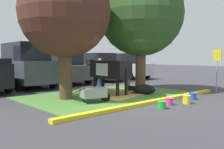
{
  "coord_description": "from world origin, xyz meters",
  "views": [
    {
      "loc": [
        -6.98,
        -5.94,
        1.71
      ],
      "look_at": [
        0.84,
        2.55,
        0.9
      ],
      "focal_mm": 39.36,
      "sensor_mm": 36.0,
      "label": 1
    }
  ],
  "objects_px": {
    "parking_sign": "(217,62)",
    "suv_black": "(25,65)",
    "cow_holstein": "(108,70)",
    "calf_lying": "(143,89)",
    "sedan_silver": "(126,66)",
    "person_handler": "(100,73)",
    "bucket_blue": "(192,96)",
    "wheelbarrow": "(94,93)",
    "person_visitor_near": "(127,73)",
    "sedan_red": "(98,67)",
    "shade_tree_left": "(65,12)",
    "sedan_blue": "(64,68)",
    "bucket_pink": "(169,101)",
    "bucket_green": "(162,105)",
    "bucket_yellow": "(187,99)",
    "shade_tree_right": "(141,14)"
  },
  "relations": [
    {
      "from": "parking_sign",
      "to": "bucket_green",
      "type": "height_order",
      "value": "parking_sign"
    },
    {
      "from": "bucket_yellow",
      "to": "sedan_silver",
      "type": "height_order",
      "value": "sedan_silver"
    },
    {
      "from": "cow_holstein",
      "to": "sedan_blue",
      "type": "height_order",
      "value": "sedan_blue"
    },
    {
      "from": "calf_lying",
      "to": "wheelbarrow",
      "type": "distance_m",
      "value": 2.97
    },
    {
      "from": "wheelbarrow",
      "to": "cow_holstein",
      "type": "bearing_deg",
      "value": 34.84
    },
    {
      "from": "parking_sign",
      "to": "suv_black",
      "type": "distance_m",
      "value": 10.29
    },
    {
      "from": "calf_lying",
      "to": "suv_black",
      "type": "xyz_separation_m",
      "value": [
        -2.81,
        6.36,
        1.03
      ]
    },
    {
      "from": "shade_tree_right",
      "to": "cow_holstein",
      "type": "relative_size",
      "value": 1.89
    },
    {
      "from": "cow_holstein",
      "to": "calf_lying",
      "type": "relative_size",
      "value": 2.37
    },
    {
      "from": "person_handler",
      "to": "suv_black",
      "type": "distance_m",
      "value": 4.55
    },
    {
      "from": "shade_tree_right",
      "to": "bucket_yellow",
      "type": "bearing_deg",
      "value": -110.82
    },
    {
      "from": "bucket_green",
      "to": "bucket_pink",
      "type": "relative_size",
      "value": 1.05
    },
    {
      "from": "wheelbarrow",
      "to": "bucket_blue",
      "type": "bearing_deg",
      "value": -31.08
    },
    {
      "from": "calf_lying",
      "to": "sedan_silver",
      "type": "xyz_separation_m",
      "value": [
        5.64,
        6.57,
        0.75
      ]
    },
    {
      "from": "shade_tree_right",
      "to": "suv_black",
      "type": "height_order",
      "value": "shade_tree_right"
    },
    {
      "from": "sedan_silver",
      "to": "person_handler",
      "type": "bearing_deg",
      "value": -146.23
    },
    {
      "from": "parking_sign",
      "to": "sedan_silver",
      "type": "bearing_deg",
      "value": 74.19
    },
    {
      "from": "shade_tree_left",
      "to": "shade_tree_right",
      "type": "distance_m",
      "value": 4.07
    },
    {
      "from": "bucket_pink",
      "to": "shade_tree_left",
      "type": "bearing_deg",
      "value": 120.72
    },
    {
      "from": "person_handler",
      "to": "wheelbarrow",
      "type": "bearing_deg",
      "value": -133.62
    },
    {
      "from": "person_visitor_near",
      "to": "suv_black",
      "type": "height_order",
      "value": "suv_black"
    },
    {
      "from": "sedan_blue",
      "to": "sedan_red",
      "type": "relative_size",
      "value": 1.0
    },
    {
      "from": "cow_holstein",
      "to": "sedan_red",
      "type": "bearing_deg",
      "value": 54.59
    },
    {
      "from": "person_handler",
      "to": "sedan_silver",
      "type": "height_order",
      "value": "sedan_silver"
    },
    {
      "from": "shade_tree_right",
      "to": "person_handler",
      "type": "height_order",
      "value": "shade_tree_right"
    },
    {
      "from": "calf_lying",
      "to": "suv_black",
      "type": "distance_m",
      "value": 7.03
    },
    {
      "from": "bucket_green",
      "to": "bucket_yellow",
      "type": "xyz_separation_m",
      "value": [
        1.38,
        -0.1,
        0.03
      ]
    },
    {
      "from": "shade_tree_left",
      "to": "bucket_yellow",
      "type": "xyz_separation_m",
      "value": [
        2.75,
        -3.84,
        -3.33
      ]
    },
    {
      "from": "bucket_yellow",
      "to": "sedan_silver",
      "type": "bearing_deg",
      "value": 55.82
    },
    {
      "from": "cow_holstein",
      "to": "sedan_silver",
      "type": "bearing_deg",
      "value": 38.67
    },
    {
      "from": "person_handler",
      "to": "person_visitor_near",
      "type": "height_order",
      "value": "person_visitor_near"
    },
    {
      "from": "bucket_pink",
      "to": "bucket_green",
      "type": "bearing_deg",
      "value": -164.4
    },
    {
      "from": "shade_tree_left",
      "to": "sedan_blue",
      "type": "xyz_separation_m",
      "value": [
        3.28,
        5.43,
        -2.51
      ]
    },
    {
      "from": "sedan_red",
      "to": "sedan_silver",
      "type": "distance_m",
      "value": 2.82
    },
    {
      "from": "parking_sign",
      "to": "sedan_silver",
      "type": "distance_m",
      "value": 8.88
    },
    {
      "from": "calf_lying",
      "to": "person_visitor_near",
      "type": "distance_m",
      "value": 1.7
    },
    {
      "from": "shade_tree_left",
      "to": "sedan_blue",
      "type": "height_order",
      "value": "shade_tree_left"
    },
    {
      "from": "bucket_green",
      "to": "sedan_silver",
      "type": "distance_m",
      "value": 11.83
    },
    {
      "from": "calf_lying",
      "to": "sedan_silver",
      "type": "relative_size",
      "value": 0.3
    },
    {
      "from": "bucket_green",
      "to": "sedan_blue",
      "type": "xyz_separation_m",
      "value": [
        1.9,
        9.17,
        0.85
      ]
    },
    {
      "from": "person_handler",
      "to": "bucket_blue",
      "type": "xyz_separation_m",
      "value": [
        1.01,
        -4.66,
        -0.75
      ]
    },
    {
      "from": "calf_lying",
      "to": "bucket_green",
      "type": "bearing_deg",
      "value": -128.23
    },
    {
      "from": "suv_black",
      "to": "sedan_silver",
      "type": "xyz_separation_m",
      "value": [
        8.45,
        0.2,
        -0.29
      ]
    },
    {
      "from": "suv_black",
      "to": "sedan_red",
      "type": "relative_size",
      "value": 1.05
    },
    {
      "from": "person_visitor_near",
      "to": "sedan_blue",
      "type": "xyz_separation_m",
      "value": [
        -0.55,
        5.22,
        0.08
      ]
    },
    {
      "from": "shade_tree_right",
      "to": "bucket_yellow",
      "type": "distance_m",
      "value": 5.11
    },
    {
      "from": "shade_tree_right",
      "to": "parking_sign",
      "type": "height_order",
      "value": "shade_tree_right"
    },
    {
      "from": "person_visitor_near",
      "to": "person_handler",
      "type": "bearing_deg",
      "value": 136.39
    },
    {
      "from": "bucket_blue",
      "to": "wheelbarrow",
      "type": "bearing_deg",
      "value": 148.92
    },
    {
      "from": "sedan_silver",
      "to": "parking_sign",
      "type": "bearing_deg",
      "value": -105.81
    }
  ]
}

